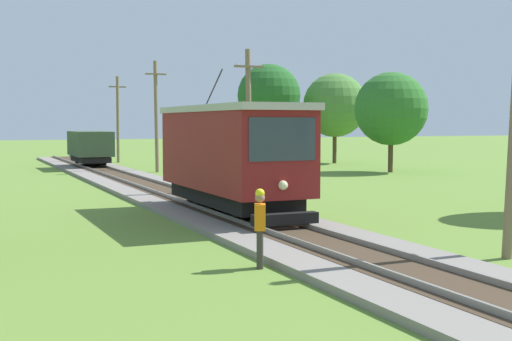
{
  "coord_description": "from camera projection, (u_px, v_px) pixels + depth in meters",
  "views": [
    {
      "loc": [
        -8.48,
        -2.94,
        3.24
      ],
      "look_at": [
        0.79,
        18.18,
        1.61
      ],
      "focal_mm": 47.68,
      "sensor_mm": 36.0,
      "label": 1
    }
  ],
  "objects": [
    {
      "name": "red_tram",
      "position": [
        231.0,
        153.0,
        23.06
      ],
      "size": [
        2.6,
        8.54,
        4.79
      ],
      "color": "maroon",
      "rests_on": "rail_right"
    },
    {
      "name": "freight_car",
      "position": [
        90.0,
        147.0,
        47.65
      ],
      "size": [
        2.4,
        5.2,
        2.31
      ],
      "color": "#384C33",
      "rests_on": "rail_right"
    },
    {
      "name": "utility_pole_mid",
      "position": [
        249.0,
        120.0,
        30.29
      ],
      "size": [
        1.4,
        0.51,
        6.51
      ],
      "color": "#7A664C",
      "rests_on": "ground"
    },
    {
      "name": "utility_pole_far",
      "position": [
        156.0,
        115.0,
        44.38
      ],
      "size": [
        1.4,
        0.53,
        7.27
      ],
      "color": "#7A664C",
      "rests_on": "ground"
    },
    {
      "name": "utility_pole_distant",
      "position": [
        118.0,
        118.0,
        55.03
      ],
      "size": [
        1.4,
        0.32,
        6.97
      ],
      "color": "#7A664C",
      "rests_on": "ground"
    },
    {
      "name": "track_worker",
      "position": [
        260.0,
        224.0,
        15.06
      ],
      "size": [
        0.37,
        0.44,
        1.78
      ],
      "rotation": [
        0.0,
        0.0,
        -0.4
      ],
      "color": "#38332D",
      "rests_on": "ground"
    },
    {
      "name": "tree_right_near",
      "position": [
        269.0,
        96.0,
        52.77
      ],
      "size": [
        4.93,
        4.93,
        7.79
      ],
      "color": "#4C3823",
      "rests_on": "ground"
    },
    {
      "name": "tree_left_far",
      "position": [
        335.0,
        105.0,
        54.01
      ],
      "size": [
        5.08,
        5.08,
        7.16
      ],
      "color": "#4C3823",
      "rests_on": "ground"
    },
    {
      "name": "tree_horizon",
      "position": [
        391.0,
        109.0,
        44.1
      ],
      "size": [
        4.77,
        4.77,
        6.53
      ],
      "color": "#4C3823",
      "rests_on": "ground"
    }
  ]
}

